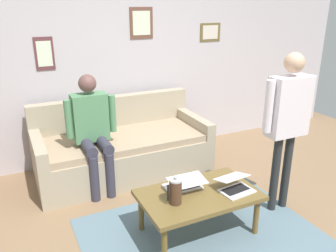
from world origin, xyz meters
TOP-DOWN VIEW (x-y plane):
  - ground_plane at (0.00, 0.00)m, footprint 7.68×7.68m
  - area_rug at (0.05, -0.09)m, footprint 2.07×1.57m
  - back_wall at (-0.00, -2.20)m, footprint 7.04×0.11m
  - couch at (0.29, -1.63)m, footprint 2.03×0.92m
  - coffee_table at (0.05, -0.19)m, footprint 1.04×0.63m
  - laptop_left at (0.13, -0.32)m, footprint 0.33×0.30m
  - laptop_center at (-0.26, -0.10)m, footprint 0.32×0.31m
  - french_press at (0.31, -0.14)m, footprint 0.13×0.11m
  - person_standing at (-0.88, -0.18)m, footprint 0.56×0.18m
  - person_seated at (0.68, -1.40)m, footprint 0.55×0.51m

SIDE VIEW (x-z plane):
  - ground_plane at x=0.00m, z-range 0.00..0.00m
  - area_rug at x=0.05m, z-range 0.00..0.01m
  - couch at x=0.29m, z-range -0.14..0.74m
  - coffee_table at x=0.05m, z-range 0.16..0.56m
  - laptop_center at x=-0.26m, z-range 0.37..0.51m
  - laptop_left at x=0.13m, z-range 0.38..0.51m
  - french_press at x=0.31m, z-range 0.39..0.64m
  - person_seated at x=0.68m, z-range 0.09..1.37m
  - person_standing at x=-0.88m, z-range 0.22..1.80m
  - back_wall at x=0.00m, z-range 0.00..2.70m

